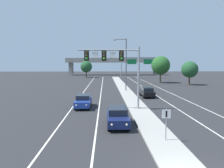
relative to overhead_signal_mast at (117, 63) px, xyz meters
name	(u,v)px	position (x,y,z in m)	size (l,w,h in m)	color
median_island	(135,104)	(2.55, 2.83, -5.41)	(2.40, 110.00, 0.15)	#9E9B93
lane_stripe_oncoming_center	(100,97)	(-2.15, 9.83, -5.49)	(0.14, 100.00, 0.01)	silver
lane_stripe_receding_center	(158,97)	(7.25, 9.83, -5.49)	(0.14, 100.00, 0.01)	silver
edge_stripe_left	(80,97)	(-5.45, 9.83, -5.49)	(0.14, 100.00, 0.01)	silver
edge_stripe_right	(178,96)	(10.55, 9.83, -5.49)	(0.14, 100.00, 0.01)	silver
overhead_signal_mast	(117,63)	(0.00, 0.00, 0.00)	(7.09, 0.44, 7.20)	gray
median_sign_post	(166,120)	(2.79, -10.41, -3.90)	(0.60, 0.10, 2.20)	gray
street_lamp_median	(125,61)	(2.44, 16.78, 0.30)	(2.58, 0.28, 10.00)	#4C4C51
car_oncoming_navy	(118,116)	(-0.31, -6.28, -4.67)	(1.82, 4.47, 1.58)	#141E4C
car_oncoming_blue	(83,101)	(-4.07, 1.53, -4.67)	(1.85, 4.48, 1.58)	navy
car_receding_black	(147,92)	(5.36, 9.50, -4.67)	(1.88, 4.49, 1.58)	black
highway_sign_gantry	(140,61)	(10.75, 49.96, 0.67)	(13.28, 0.42, 7.50)	gray
overpass_bridge	(114,62)	(2.55, 72.60, 0.29)	(42.40, 6.40, 7.65)	gray
tree_far_right_b	(161,65)	(13.90, 34.08, -0.66)	(5.11, 5.11, 7.39)	#4C3823
tree_far_right_a	(190,69)	(19.65, 28.11, -1.63)	(4.09, 4.09, 5.92)	#4C3823
tree_far_left_c	(86,67)	(-8.36, 55.92, -1.39)	(4.34, 4.34, 6.28)	#4C3823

